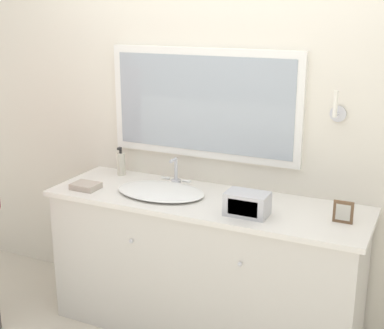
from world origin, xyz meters
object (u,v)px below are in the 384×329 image
at_px(soap_bottle, 121,163).
at_px(picture_frame, 343,212).
at_px(appliance_box, 247,204).
at_px(sink_basin, 161,191).

xyz_separation_m(soap_bottle, picture_frame, (1.48, -0.21, -0.02)).
distance_m(soap_bottle, picture_frame, 1.50).
distance_m(soap_bottle, appliance_box, 1.05).
distance_m(appliance_box, picture_frame, 0.50).
bearing_deg(sink_basin, soap_bottle, 152.84).
relative_size(sink_basin, picture_frame, 4.61).
bearing_deg(appliance_box, sink_basin, 169.86).
bearing_deg(soap_bottle, sink_basin, -27.16).
height_order(soap_bottle, appliance_box, soap_bottle).
distance_m(sink_basin, picture_frame, 1.07).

